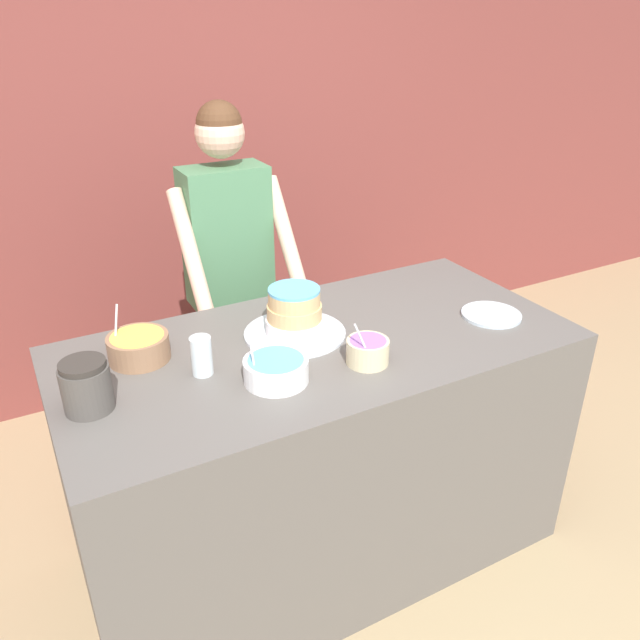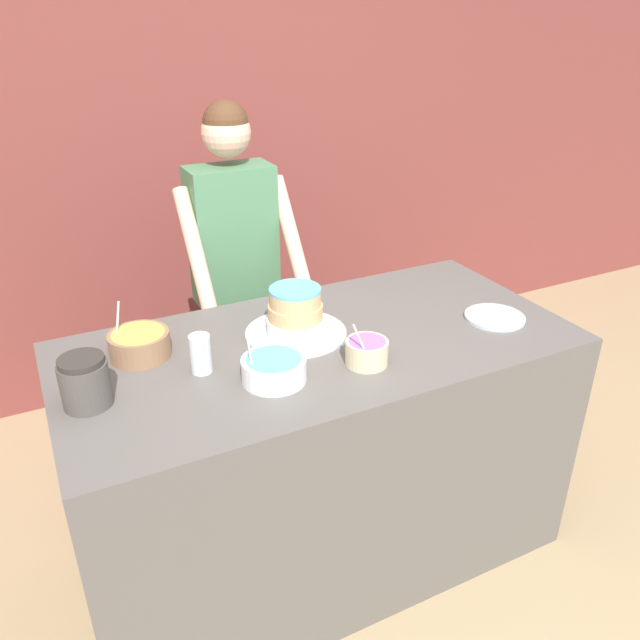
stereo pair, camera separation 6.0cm
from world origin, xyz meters
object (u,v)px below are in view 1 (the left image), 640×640
object	(u,v)px
drinking_glass	(202,356)
stoneware_jar	(86,386)
frosting_bowl_yellow	(138,346)
frosting_bowl_blue	(276,369)
person_baker	(229,255)
frosting_bowl_purple	(368,350)
cake	(295,316)
ceramic_plate	(491,315)

from	to	relation	value
drinking_glass	stoneware_jar	size ratio (longest dim) A/B	0.82
frosting_bowl_yellow	stoneware_jar	world-z (taller)	frosting_bowl_yellow
frosting_bowl_blue	stoneware_jar	distance (m)	0.54
person_baker	frosting_bowl_purple	bearing A→B (deg)	-83.91
frosting_bowl_blue	person_baker	bearing A→B (deg)	77.56
frosting_bowl_yellow	drinking_glass	size ratio (longest dim) A/B	1.57
drinking_glass	cake	bearing A→B (deg)	14.55
cake	frosting_bowl_yellow	size ratio (longest dim) A/B	1.80
person_baker	cake	xyz separation A→B (m)	(-0.02, -0.67, 0.00)
frosting_bowl_blue	ceramic_plate	xyz separation A→B (m)	(0.89, 0.03, -0.04)
frosting_bowl_yellow	drinking_glass	bearing A→B (deg)	-50.35
frosting_bowl_purple	frosting_bowl_blue	distance (m)	0.31
cake	frosting_bowl_blue	world-z (taller)	cake
frosting_bowl_purple	frosting_bowl_blue	world-z (taller)	frosting_bowl_blue
person_baker	frosting_bowl_blue	bearing A→B (deg)	-102.44
drinking_glass	person_baker	bearing A→B (deg)	63.32
frosting_bowl_yellow	person_baker	bearing A→B (deg)	47.41
cake	frosting_bowl_blue	size ratio (longest dim) A/B	1.78
person_baker	frosting_bowl_blue	distance (m)	0.94
person_baker	frosting_bowl_purple	xyz separation A→B (m)	(0.10, -0.96, -0.03)
person_baker	frosting_bowl_purple	size ratio (longest dim) A/B	10.33
cake	frosting_bowl_purple	bearing A→B (deg)	-67.28
stoneware_jar	frosting_bowl_blue	bearing A→B (deg)	-12.60
person_baker	frosting_bowl_blue	xyz separation A→B (m)	(-0.20, -0.92, -0.03)
person_baker	frosting_bowl_yellow	world-z (taller)	person_baker
frosting_bowl_yellow	frosting_bowl_purple	bearing A→B (deg)	-30.20
cake	frosting_bowl_blue	bearing A→B (deg)	-127.11
frosting_bowl_blue	ceramic_plate	distance (m)	0.89
person_baker	drinking_glass	world-z (taller)	person_baker
frosting_bowl_blue	ceramic_plate	bearing A→B (deg)	1.71
cake	stoneware_jar	size ratio (longest dim) A/B	2.32
person_baker	cake	distance (m)	0.67
stoneware_jar	person_baker	bearing A→B (deg)	47.46
cake	frosting_bowl_blue	xyz separation A→B (m)	(-0.18, -0.24, -0.03)
ceramic_plate	frosting_bowl_purple	bearing A→B (deg)	-173.47
frosting_bowl_purple	drinking_glass	world-z (taller)	frosting_bowl_purple
ceramic_plate	cake	bearing A→B (deg)	162.85
cake	frosting_bowl_yellow	xyz separation A→B (m)	(-0.52, 0.09, -0.03)
frosting_bowl_yellow	ceramic_plate	distance (m)	1.26
cake	drinking_glass	world-z (taller)	cake
cake	frosting_bowl_purple	xyz separation A→B (m)	(0.12, -0.28, -0.03)
frosting_bowl_blue	ceramic_plate	world-z (taller)	frosting_bowl_blue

